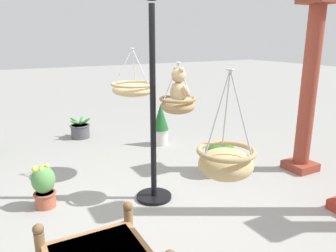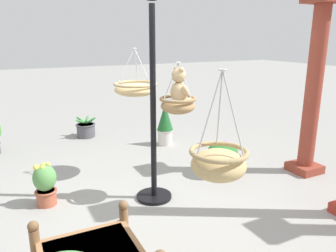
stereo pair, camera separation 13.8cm
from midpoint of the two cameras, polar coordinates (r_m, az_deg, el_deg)
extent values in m
plane|color=gray|center=(4.18, -0.11, -12.81)|extent=(40.00, 40.00, 0.00)
cylinder|color=black|center=(3.85, -1.59, 3.14)|extent=(0.07, 0.07, 2.32)
cylinder|color=black|center=(4.24, -1.48, -12.15)|extent=(0.44, 0.44, 0.04)
ellipsoid|color=#A37F51|center=(3.82, 2.76, 3.50)|extent=(0.40, 0.40, 0.18)
torus|color=olive|center=(3.81, 2.78, 4.74)|extent=(0.43, 0.43, 0.04)
ellipsoid|color=silver|center=(3.82, 2.77, 3.79)|extent=(0.35, 0.35, 0.15)
cylinder|color=#B7B7BC|center=(3.73, 4.06, 7.75)|extent=(0.18, 0.11, 0.42)
cylinder|color=#B7B7BC|center=(3.87, 2.83, 8.03)|extent=(0.18, 0.11, 0.42)
cylinder|color=#B7B7BC|center=(3.73, 1.57, 7.78)|extent=(0.01, 0.20, 0.42)
torus|color=#B7B7BC|center=(3.76, 2.86, 11.02)|extent=(0.06, 0.06, 0.01)
ellipsoid|color=tan|center=(3.80, 2.92, 5.80)|extent=(0.22, 0.19, 0.26)
sphere|color=tan|center=(3.77, 2.97, 8.82)|extent=(0.19, 0.19, 0.17)
ellipsoid|color=#D9B683|center=(3.81, 3.80, 8.67)|extent=(0.08, 0.07, 0.05)
sphere|color=black|center=(3.82, 4.13, 8.72)|extent=(0.02, 0.02, 0.02)
sphere|color=tan|center=(3.82, 2.53, 9.92)|extent=(0.06, 0.06, 0.06)
sphere|color=tan|center=(3.72, 3.44, 9.76)|extent=(0.06, 0.06, 0.06)
ellipsoid|color=tan|center=(3.91, 2.44, 6.54)|extent=(0.07, 0.13, 0.16)
ellipsoid|color=tan|center=(3.71, 4.19, 6.06)|extent=(0.07, 0.13, 0.16)
ellipsoid|color=tan|center=(3.91, 3.65, 4.65)|extent=(0.08, 0.15, 0.08)
ellipsoid|color=tan|center=(3.81, 4.57, 4.35)|extent=(0.08, 0.15, 0.08)
ellipsoid|color=tan|center=(4.57, -4.84, 6.32)|extent=(0.58, 0.58, 0.18)
torus|color=tan|center=(4.56, -4.87, 7.32)|extent=(0.61, 0.61, 0.04)
cylinder|color=#B7B7BC|center=(4.45, -3.55, 10.27)|extent=(0.25, 0.15, 0.49)
cylinder|color=#B7B7BC|center=(4.66, -4.71, 10.47)|extent=(0.25, 0.15, 0.49)
cylinder|color=#B7B7BC|center=(4.48, -6.54, 10.24)|extent=(0.01, 0.28, 0.49)
torus|color=#B7B7BC|center=(4.52, -5.00, 13.36)|extent=(0.06, 0.06, 0.01)
ellipsoid|color=tan|center=(2.43, 10.42, -6.72)|extent=(0.41, 0.41, 0.22)
torus|color=tan|center=(2.40, 10.53, -4.48)|extent=(0.43, 0.43, 0.04)
cylinder|color=#B7B7BC|center=(2.28, 13.04, 2.08)|extent=(0.18, 0.11, 0.59)
cylinder|color=#B7B7BC|center=(2.41, 10.59, 2.87)|extent=(0.18, 0.11, 0.59)
cylinder|color=#B7B7BC|center=(2.26, 9.00, 2.15)|extent=(0.01, 0.20, 0.59)
torus|color=#B7B7BC|center=(2.27, 11.25, 9.62)|extent=(0.06, 0.06, 0.01)
cylinder|color=brown|center=(5.13, 24.71, 5.28)|extent=(0.23, 0.23, 2.41)
cube|color=brown|center=(5.42, 23.38, -6.70)|extent=(0.41, 0.41, 0.12)
cylinder|color=brown|center=(3.12, -6.30, -18.20)|extent=(0.08, 0.08, 0.50)
sphere|color=brown|center=(2.98, -6.46, -13.65)|extent=(0.09, 0.09, 0.09)
sphere|color=brown|center=(2.85, -21.19, -16.04)|extent=(0.09, 0.09, 0.09)
cylinder|color=#AD563D|center=(4.28, -19.56, -11.68)|extent=(0.23, 0.23, 0.19)
torus|color=#9C4E37|center=(4.25, -19.66, -10.68)|extent=(0.27, 0.27, 0.03)
cylinder|color=#382819|center=(4.25, -19.66, -10.74)|extent=(0.20, 0.20, 0.03)
ellipsoid|color=#56934C|center=(4.18, -19.88, -8.52)|extent=(0.27, 0.27, 0.33)
sphere|color=#E5DB4C|center=(4.09, -20.12, -6.88)|extent=(0.06, 0.06, 0.06)
sphere|color=#E5DB4C|center=(4.12, -19.32, -6.30)|extent=(0.05, 0.05, 0.05)
sphere|color=#E5DB4C|center=(4.15, -20.08, -6.35)|extent=(0.05, 0.05, 0.05)
sphere|color=#E5DB4C|center=(4.12, -21.12, -6.79)|extent=(0.08, 0.08, 0.08)
cylinder|color=#AD563D|center=(4.93, 10.18, -7.14)|extent=(0.36, 0.36, 0.23)
torus|color=#9C4E37|center=(4.89, 10.24, -6.01)|extent=(0.40, 0.40, 0.03)
cylinder|color=#382819|center=(4.89, 10.24, -6.06)|extent=(0.32, 0.32, 0.03)
ellipsoid|color=#28702D|center=(4.84, 10.32, -4.45)|extent=(0.44, 0.44, 0.26)
sphere|color=#D166B7|center=(4.75, 10.88, -3.12)|extent=(0.08, 0.08, 0.08)
sphere|color=#D166B7|center=(4.85, 10.98, -3.02)|extent=(0.09, 0.09, 0.09)
cylinder|color=beige|center=(6.18, 0.12, -1.95)|extent=(0.27, 0.27, 0.29)
torus|color=#BCB7AE|center=(6.14, 0.12, -0.75)|extent=(0.31, 0.31, 0.03)
cylinder|color=#382819|center=(6.14, 0.12, -0.79)|extent=(0.24, 0.24, 0.03)
cone|color=#1E5B28|center=(6.07, 0.12, 1.62)|extent=(0.30, 0.30, 0.50)
cylinder|color=#4C4C51|center=(6.85, -13.58, -0.76)|extent=(0.36, 0.36, 0.27)
torus|color=#444449|center=(6.82, -13.65, 0.23)|extent=(0.40, 0.40, 0.03)
cylinder|color=#382819|center=(6.82, -13.64, 0.19)|extent=(0.32, 0.32, 0.03)
ellipsoid|color=#38843D|center=(6.69, -13.53, 0.72)|extent=(0.25, 0.07, 0.15)
ellipsoid|color=#38843D|center=(6.79, -12.80, 0.91)|extent=(0.13, 0.24, 0.17)
ellipsoid|color=#38843D|center=(6.91, -13.43, 1.21)|extent=(0.24, 0.17, 0.13)
ellipsoid|color=#38843D|center=(6.87, -14.43, 1.01)|extent=(0.22, 0.19, 0.16)
ellipsoid|color=#38843D|center=(6.73, -14.44, 0.75)|extent=(0.15, 0.25, 0.15)
camera|label=1|loc=(0.07, -88.98, 0.28)|focal=34.90mm
camera|label=2|loc=(0.07, 91.02, -0.28)|focal=34.90mm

